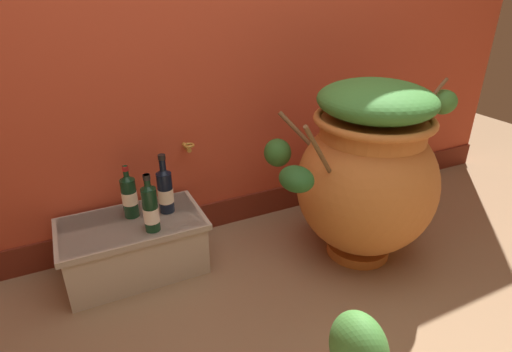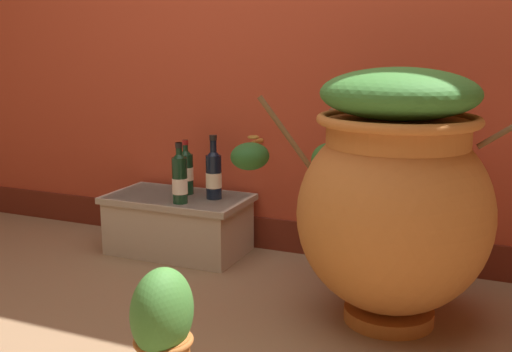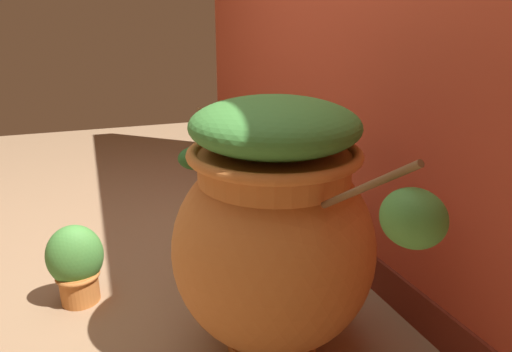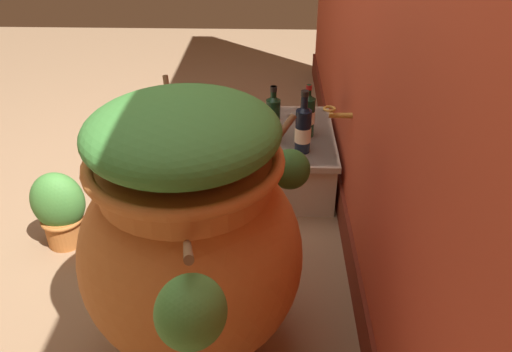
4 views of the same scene
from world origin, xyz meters
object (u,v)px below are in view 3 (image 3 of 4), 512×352
(terracotta_urn, at_px, (274,228))
(wine_bottle_right, at_px, (245,160))
(wine_bottle_left, at_px, (269,155))
(wine_bottle_middle, at_px, (275,162))
(potted_shrub, at_px, (76,264))

(terracotta_urn, bearing_deg, wine_bottle_right, 166.35)
(wine_bottle_left, height_order, wine_bottle_middle, wine_bottle_middle)
(terracotta_urn, relative_size, wine_bottle_right, 4.24)
(terracotta_urn, relative_size, potted_shrub, 3.39)
(potted_shrub, bearing_deg, wine_bottle_middle, 108.94)
(terracotta_urn, bearing_deg, potted_shrub, -129.60)
(wine_bottle_left, distance_m, wine_bottle_right, 0.18)
(potted_shrub, bearing_deg, wine_bottle_right, 116.97)
(wine_bottle_middle, bearing_deg, wine_bottle_right, -126.64)
(wine_bottle_left, xyz_separation_m, wine_bottle_right, (0.06, -0.17, 0.00))
(wine_bottle_right, bearing_deg, wine_bottle_middle, 53.36)
(terracotta_urn, relative_size, wine_bottle_left, 4.47)
(terracotta_urn, relative_size, wine_bottle_middle, 3.93)
(terracotta_urn, xyz_separation_m, wine_bottle_right, (-1.04, 0.25, -0.08))
(wine_bottle_middle, bearing_deg, terracotta_urn, -22.93)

